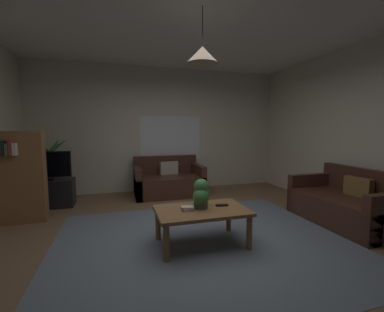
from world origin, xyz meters
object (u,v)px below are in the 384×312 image
Objects in this scene: book_on_table_1 at (188,207)px; tv at (46,166)px; pendant_lamp at (202,55)px; remote_on_table_0 at (222,205)px; potted_palm_corner at (49,174)px; couch_under_window at (168,182)px; coffee_table at (202,214)px; bookshelf_corner at (19,176)px; potted_plant_on_table at (201,193)px; tv_stand at (48,193)px; couch_right_side at (346,205)px; book_on_table_0 at (188,209)px.

tv is at bearing 132.43° from book_on_table_1.
pendant_lamp is at bearing 1.24° from book_on_table_1.
potted_palm_corner is at bearing -125.69° from remote_on_table_0.
coffee_table is (-0.08, -2.50, 0.11)m from couch_under_window.
bookshelf_corner is at bearing -107.89° from remote_on_table_0.
coffee_table is at bearing 1.24° from book_on_table_1.
potted_plant_on_table is 3.16m from tv_stand.
couch_under_window is 2.47m from remote_on_table_0.
potted_plant_on_table reaches higher than remote_on_table_0.
pendant_lamp reaches higher than bookshelf_corner.
pendant_lamp is (2.22, -2.23, 1.51)m from tv.
tv reaches higher than couch_right_side.
couch_under_window is 2.72m from bookshelf_corner.
bookshelf_corner reaches higher than potted_palm_corner.
book_on_table_0 is 0.14× the size of tv_stand.
coffee_table is at bearing -45.08° from tv.
book_on_table_0 is 2.69m from bookshelf_corner.
potted_palm_corner is at bearing 130.26° from pendant_lamp.
coffee_table is 6.98× the size of remote_on_table_0.
couch_under_window is at bearing 84.06° from book_on_table_1.
book_on_table_1 is (-0.26, -2.50, 0.22)m from couch_under_window.
book_on_table_0 reaches higher than remote_on_table_0.
tv is at bearing -90.00° from tv_stand.
coffee_table is 0.20m from book_on_table_0.
couch_right_side is 12.16× the size of book_on_table_0.
book_on_table_1 is at bearing -33.73° from bookshelf_corner.
tv is (-2.04, 2.23, 0.31)m from book_on_table_0.
book_on_table_1 is 0.16× the size of tv_stand.
book_on_table_0 is at bearing -88.47° from couch_right_side.
tv_stand reaches higher than remote_on_table_0.
tv_stand is at bearing 76.41° from bookshelf_corner.
pendant_lamp is at bearing -91.80° from couch_under_window.
book_on_table_0 is at bearing 51.55° from book_on_table_1.
bookshelf_corner is (-2.69, 1.44, 0.26)m from remote_on_table_0.
coffee_table is at bearing -49.74° from potted_palm_corner.
book_on_table_1 is 0.11× the size of bookshelf_corner.
couch_right_side is 9.55× the size of remote_on_table_0.
pendant_lamp reaches higher than book_on_table_0.
pendant_lamp is (-0.28, -0.04, 1.82)m from remote_on_table_0.
potted_plant_on_table is 0.40× the size of tv_stand.
couch_right_side is 1.37× the size of coffee_table.
couch_under_window is 2.52m from book_on_table_0.
couch_under_window reaches higher than coffee_table.
potted_palm_corner reaches higher than couch_under_window.
potted_plant_on_table is at bearing -30.75° from bookshelf_corner.
remote_on_table_0 is (0.28, 0.04, 0.08)m from coffee_table.
couch_under_window is at bearing 88.20° from coffee_table.
potted_plant_on_table is at bearing 14.16° from book_on_table_1.
book_on_table_1 is 0.11× the size of potted_palm_corner.
potted_palm_corner is at bearing -119.63° from couch_right_side.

